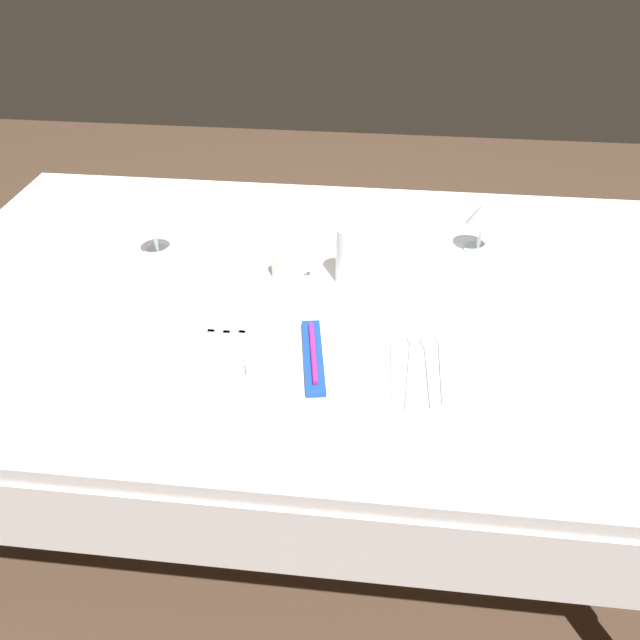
# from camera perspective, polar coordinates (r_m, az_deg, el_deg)

# --- Properties ---
(ground_plane) EXTENTS (6.00, 6.00, 0.00)m
(ground_plane) POSITION_cam_1_polar(r_m,az_deg,el_deg) (1.89, -0.79, -16.03)
(ground_plane) COLOR #4C3828
(dining_table) EXTENTS (1.80, 1.11, 0.74)m
(dining_table) POSITION_cam_1_polar(r_m,az_deg,el_deg) (1.42, -1.01, 0.01)
(dining_table) COLOR white
(dining_table) RESTS_ON ground
(dinner_plate) EXTENTS (0.26, 0.26, 0.02)m
(dinner_plate) POSITION_cam_1_polar(r_m,az_deg,el_deg) (1.17, -0.64, -4.00)
(dinner_plate) COLOR white
(dinner_plate) RESTS_ON dining_table
(toothbrush_package) EXTENTS (0.07, 0.21, 0.02)m
(toothbrush_package) POSITION_cam_1_polar(r_m,az_deg,el_deg) (1.15, -0.64, -3.37)
(toothbrush_package) COLOR blue
(toothbrush_package) RESTS_ON dinner_plate
(fork_outer) EXTENTS (0.02, 0.21, 0.00)m
(fork_outer) POSITION_cam_1_polar(r_m,az_deg,el_deg) (1.21, -7.97, -2.90)
(fork_outer) COLOR beige
(fork_outer) RESTS_ON dining_table
(fork_inner) EXTENTS (0.02, 0.21, 0.00)m
(fork_inner) POSITION_cam_1_polar(r_m,az_deg,el_deg) (1.22, -9.33, -2.84)
(fork_inner) COLOR beige
(fork_inner) RESTS_ON dining_table
(fork_salad) EXTENTS (0.02, 0.22, 0.00)m
(fork_salad) POSITION_cam_1_polar(r_m,az_deg,el_deg) (1.22, -10.88, -2.86)
(fork_salad) COLOR beige
(fork_salad) RESTS_ON dining_table
(dinner_knife) EXTENTS (0.02, 0.21, 0.00)m
(dinner_knife) POSITION_cam_1_polar(r_m,az_deg,el_deg) (1.18, 7.08, -4.14)
(dinner_knife) COLOR beige
(dinner_knife) RESTS_ON dining_table
(spoon_soup) EXTENTS (0.03, 0.23, 0.01)m
(spoon_soup) POSITION_cam_1_polar(r_m,az_deg,el_deg) (1.20, 8.63, -3.67)
(spoon_soup) COLOR beige
(spoon_soup) RESTS_ON dining_table
(spoon_dessert) EXTENTS (0.03, 0.21, 0.01)m
(spoon_dessert) POSITION_cam_1_polar(r_m,az_deg,el_deg) (1.20, 10.19, -3.83)
(spoon_dessert) COLOR beige
(spoon_dessert) RESTS_ON dining_table
(spoon_tea) EXTENTS (0.03, 0.21, 0.01)m
(spoon_tea) POSITION_cam_1_polar(r_m,az_deg,el_deg) (1.21, 11.43, -3.41)
(spoon_tea) COLOR beige
(spoon_tea) RESTS_ON dining_table
(saucer_left) EXTENTS (0.13, 0.13, 0.01)m
(saucer_left) POSITION_cam_1_polar(r_m,az_deg,el_deg) (1.41, -2.98, 4.00)
(saucer_left) COLOR white
(saucer_left) RESTS_ON dining_table
(coffee_cup_left) EXTENTS (0.10, 0.07, 0.06)m
(coffee_cup_left) POSITION_cam_1_polar(r_m,az_deg,el_deg) (1.39, -2.95, 5.25)
(coffee_cup_left) COLOR white
(coffee_cup_left) RESTS_ON saucer_left
(wine_glass_centre) EXTENTS (0.08, 0.08, 0.14)m
(wine_glass_centre) POSITION_cam_1_polar(r_m,az_deg,el_deg) (1.53, 15.10, 9.49)
(wine_glass_centre) COLOR silver
(wine_glass_centre) RESTS_ON dining_table
(wine_glass_left) EXTENTS (0.07, 0.07, 0.13)m
(wine_glass_left) POSITION_cam_1_polar(r_m,az_deg,el_deg) (1.52, -15.49, 9.02)
(wine_glass_left) COLOR silver
(wine_glass_left) RESTS_ON dining_table
(drink_tumbler) EXTENTS (0.06, 0.06, 0.14)m
(drink_tumbler) POSITION_cam_1_polar(r_m,az_deg,el_deg) (1.37, 2.75, 6.07)
(drink_tumbler) COLOR silver
(drink_tumbler) RESTS_ON dining_table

